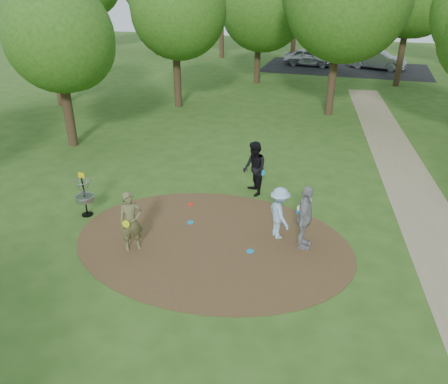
% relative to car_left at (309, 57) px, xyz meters
% --- Properties ---
extents(ground, '(100.00, 100.00, 0.00)m').
position_rel_car_left_xyz_m(ground, '(1.25, -30.19, -0.74)').
color(ground, '#2D5119').
rests_on(ground, ground).
extents(dirt_clearing, '(8.40, 8.40, 0.02)m').
position_rel_car_left_xyz_m(dirt_clearing, '(1.25, -30.19, -0.73)').
color(dirt_clearing, '#47301C').
rests_on(dirt_clearing, ground).
extents(footpath, '(7.55, 39.89, 0.01)m').
position_rel_car_left_xyz_m(footpath, '(7.75, -28.19, -0.73)').
color(footpath, '#8C7A5B').
rests_on(footpath, ground).
extents(parking_lot, '(14.00, 8.00, 0.01)m').
position_rel_car_left_xyz_m(parking_lot, '(3.25, -0.19, -0.73)').
color(parking_lot, black).
rests_on(parking_lot, ground).
extents(player_observer_with_disc, '(0.79, 0.76, 1.82)m').
position_rel_car_left_xyz_m(player_observer_with_disc, '(-0.80, -31.24, 0.17)').
color(player_observer_with_disc, brown).
rests_on(player_observer_with_disc, ground).
extents(player_throwing_with_disc, '(1.31, 1.21, 1.64)m').
position_rel_car_left_xyz_m(player_throwing_with_disc, '(3.08, -29.31, 0.08)').
color(player_throwing_with_disc, '#97C0E2').
rests_on(player_throwing_with_disc, ground).
extents(player_walking_with_disc, '(1.14, 1.21, 1.98)m').
position_rel_car_left_xyz_m(player_walking_with_disc, '(1.65, -26.66, 0.25)').
color(player_walking_with_disc, black).
rests_on(player_walking_with_disc, ground).
extents(player_waiting_with_disc, '(0.54, 1.17, 1.95)m').
position_rel_car_left_xyz_m(player_waiting_with_disc, '(3.88, -29.64, 0.24)').
color(player_waiting_with_disc, gray).
rests_on(player_waiting_with_disc, ground).
extents(disc_ground_cyan, '(0.22, 0.22, 0.02)m').
position_rel_car_left_xyz_m(disc_ground_cyan, '(0.23, -29.36, -0.71)').
color(disc_ground_cyan, '#167EB6').
rests_on(disc_ground_cyan, dirt_clearing).
extents(disc_ground_blue, '(0.22, 0.22, 0.02)m').
position_rel_car_left_xyz_m(disc_ground_blue, '(2.49, -30.38, -0.71)').
color(disc_ground_blue, '#0C8CCC').
rests_on(disc_ground_blue, dirt_clearing).
extents(disc_ground_red, '(0.22, 0.22, 0.02)m').
position_rel_car_left_xyz_m(disc_ground_red, '(-0.22, -28.20, -0.71)').
color(disc_ground_red, red).
rests_on(disc_ground_red, dirt_clearing).
extents(car_left, '(4.45, 2.07, 1.47)m').
position_rel_car_left_xyz_m(car_left, '(0.00, 0.00, 0.00)').
color(car_left, '#B1B2B9').
rests_on(car_left, ground).
extents(car_right, '(4.98, 2.65, 1.56)m').
position_rel_car_left_xyz_m(car_right, '(5.84, 0.23, 0.04)').
color(car_right, '#919498').
rests_on(car_right, ground).
extents(disc_golf_basket, '(0.63, 0.63, 1.54)m').
position_rel_car_left_xyz_m(disc_golf_basket, '(-3.25, -29.89, 0.14)').
color(disc_golf_basket, black).
rests_on(disc_golf_basket, ground).
extents(tree_ring, '(37.74, 45.30, 9.15)m').
position_rel_car_left_xyz_m(tree_ring, '(3.08, -20.39, 4.46)').
color(tree_ring, '#332316').
rests_on(tree_ring, ground).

